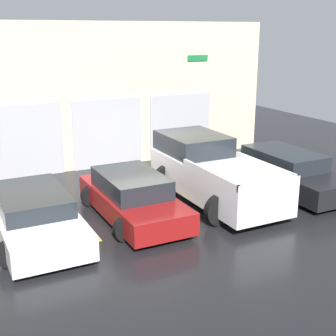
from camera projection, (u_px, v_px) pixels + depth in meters
ground_plane at (146, 188)px, 15.34m from camera, size 28.00×28.00×0.00m
shophouse_building at (109, 97)px, 17.42m from camera, size 13.16×0.68×5.29m
pickup_truck at (211, 172)px, 14.09m from camera, size 2.56×5.01×1.81m
sedan_white at (33, 214)px, 11.68m from camera, size 2.23×4.64×1.14m
sedan_side at (285, 171)px, 15.13m from camera, size 2.14×4.75×1.25m
van_right at (132, 197)px, 12.83m from camera, size 2.13×4.31×1.22m
parking_stripe_left at (87, 225)px, 12.38m from camera, size 0.12×2.20×0.01m
parking_stripe_centre at (176, 209)px, 13.54m from camera, size 0.12×2.20×0.01m
parking_stripe_right at (251, 195)px, 14.70m from camera, size 0.12×2.20×0.01m
parking_stripe_far_right at (315, 183)px, 15.85m from camera, size 0.12×2.20×0.01m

